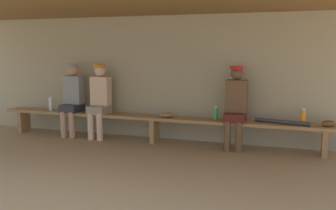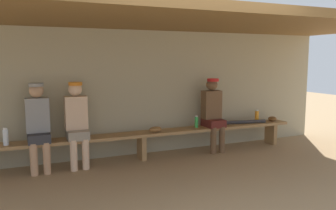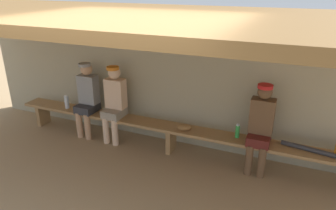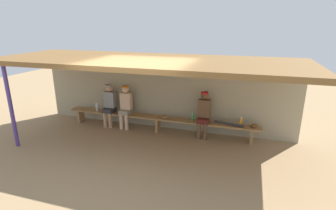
{
  "view_description": "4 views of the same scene",
  "coord_description": "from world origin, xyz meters",
  "px_view_note": "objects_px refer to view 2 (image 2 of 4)",
  "views": [
    {
      "loc": [
        2.33,
        -4.56,
        1.6
      ],
      "look_at": [
        0.36,
        1.23,
        0.72
      ],
      "focal_mm": 40.97,
      "sensor_mm": 36.0,
      "label": 1
    },
    {
      "loc": [
        -1.86,
        -3.9,
        1.7
      ],
      "look_at": [
        0.32,
        1.15,
        0.97
      ],
      "focal_mm": 36.97,
      "sensor_mm": 36.0,
      "label": 2
    },
    {
      "loc": [
        1.77,
        -2.73,
        2.69
      ],
      "look_at": [
        0.1,
        1.18,
        0.99
      ],
      "focal_mm": 33.57,
      "sensor_mm": 36.0,
      "label": 3
    },
    {
      "loc": [
        2.54,
        -5.48,
        3.18
      ],
      "look_at": [
        0.41,
        1.27,
        0.96
      ],
      "focal_mm": 27.96,
      "sensor_mm": 36.0,
      "label": 4
    }
  ],
  "objects_px": {
    "baseball_glove_tan": "(272,119)",
    "baseball_bat": "(245,122)",
    "player_with_sunglasses": "(77,120)",
    "player_near_post": "(38,123)",
    "player_leftmost": "(213,111)",
    "bench": "(142,137)",
    "water_bottle_blue": "(257,116)",
    "water_bottle_clear": "(6,137)",
    "water_bottle_orange": "(196,122)",
    "baseball_glove_dark_brown": "(155,129)"
  },
  "relations": [
    {
      "from": "baseball_glove_tan",
      "to": "baseball_bat",
      "type": "distance_m",
      "value": 0.67
    },
    {
      "from": "player_with_sunglasses",
      "to": "player_near_post",
      "type": "height_order",
      "value": "same"
    },
    {
      "from": "player_leftmost",
      "to": "player_with_sunglasses",
      "type": "bearing_deg",
      "value": 180.0
    },
    {
      "from": "player_near_post",
      "to": "baseball_bat",
      "type": "relative_size",
      "value": 1.6
    },
    {
      "from": "bench",
      "to": "player_near_post",
      "type": "bearing_deg",
      "value": 179.87
    },
    {
      "from": "bench",
      "to": "player_with_sunglasses",
      "type": "xyz_separation_m",
      "value": [
        -1.06,
        0.0,
        0.36
      ]
    },
    {
      "from": "player_leftmost",
      "to": "water_bottle_blue",
      "type": "xyz_separation_m",
      "value": [
        1.03,
        0.04,
        -0.17
      ]
    },
    {
      "from": "bench",
      "to": "water_bottle_clear",
      "type": "xyz_separation_m",
      "value": [
        -2.08,
        -0.03,
        0.2
      ]
    },
    {
      "from": "water_bottle_orange",
      "to": "baseball_glove_tan",
      "type": "relative_size",
      "value": 0.91
    },
    {
      "from": "player_near_post",
      "to": "water_bottle_orange",
      "type": "xyz_separation_m",
      "value": [
        2.7,
        0.03,
        -0.18
      ]
    },
    {
      "from": "baseball_glove_tan",
      "to": "water_bottle_blue",
      "type": "bearing_deg",
      "value": -49.76
    },
    {
      "from": "water_bottle_clear",
      "to": "baseball_bat",
      "type": "distance_m",
      "value": 4.2
    },
    {
      "from": "player_with_sunglasses",
      "to": "water_bottle_orange",
      "type": "relative_size",
      "value": 6.13
    },
    {
      "from": "bench",
      "to": "water_bottle_clear",
      "type": "distance_m",
      "value": 2.09
    },
    {
      "from": "bench",
      "to": "baseball_glove_dark_brown",
      "type": "height_order",
      "value": "baseball_glove_dark_brown"
    },
    {
      "from": "player_near_post",
      "to": "baseball_glove_tan",
      "type": "bearing_deg",
      "value": 0.25
    },
    {
      "from": "player_leftmost",
      "to": "water_bottle_orange",
      "type": "bearing_deg",
      "value": 174.89
    },
    {
      "from": "player_with_sunglasses",
      "to": "baseball_glove_dark_brown",
      "type": "height_order",
      "value": "player_with_sunglasses"
    },
    {
      "from": "player_near_post",
      "to": "water_bottle_orange",
      "type": "relative_size",
      "value": 6.13
    },
    {
      "from": "bench",
      "to": "baseball_glove_tan",
      "type": "height_order",
      "value": "baseball_glove_tan"
    },
    {
      "from": "bench",
      "to": "player_near_post",
      "type": "height_order",
      "value": "player_near_post"
    },
    {
      "from": "bench",
      "to": "baseball_glove_tan",
      "type": "xyz_separation_m",
      "value": [
        2.79,
        0.02,
        0.12
      ]
    },
    {
      "from": "player_near_post",
      "to": "baseball_glove_tan",
      "type": "distance_m",
      "value": 4.43
    },
    {
      "from": "player_leftmost",
      "to": "player_near_post",
      "type": "height_order",
      "value": "same"
    },
    {
      "from": "player_with_sunglasses",
      "to": "bench",
      "type": "bearing_deg",
      "value": -0.19
    },
    {
      "from": "water_bottle_orange",
      "to": "water_bottle_clear",
      "type": "bearing_deg",
      "value": -178.8
    },
    {
      "from": "bench",
      "to": "water_bottle_orange",
      "type": "distance_m",
      "value": 1.08
    },
    {
      "from": "player_with_sunglasses",
      "to": "baseball_bat",
      "type": "xyz_separation_m",
      "value": [
        3.18,
        -0.0,
        -0.25
      ]
    },
    {
      "from": "water_bottle_orange",
      "to": "baseball_glove_dark_brown",
      "type": "xyz_separation_m",
      "value": [
        -0.83,
        -0.07,
        -0.06
      ]
    },
    {
      "from": "water_bottle_clear",
      "to": "baseball_glove_tan",
      "type": "distance_m",
      "value": 4.87
    },
    {
      "from": "water_bottle_blue",
      "to": "baseball_glove_dark_brown",
      "type": "distance_m",
      "value": 2.19
    },
    {
      "from": "player_near_post",
      "to": "water_bottle_clear",
      "type": "height_order",
      "value": "player_near_post"
    },
    {
      "from": "player_with_sunglasses",
      "to": "water_bottle_blue",
      "type": "bearing_deg",
      "value": 0.73
    },
    {
      "from": "baseball_bat",
      "to": "player_leftmost",
      "type": "bearing_deg",
      "value": -169.8
    },
    {
      "from": "player_with_sunglasses",
      "to": "baseball_glove_dark_brown",
      "type": "distance_m",
      "value": 1.33
    },
    {
      "from": "player_leftmost",
      "to": "baseball_glove_tan",
      "type": "distance_m",
      "value": 1.42
    },
    {
      "from": "water_bottle_orange",
      "to": "baseball_glove_tan",
      "type": "xyz_separation_m",
      "value": [
        1.72,
        -0.01,
        -0.06
      ]
    },
    {
      "from": "player_with_sunglasses",
      "to": "water_bottle_orange",
      "type": "distance_m",
      "value": 2.14
    },
    {
      "from": "water_bottle_orange",
      "to": "player_with_sunglasses",
      "type": "bearing_deg",
      "value": -179.22
    },
    {
      "from": "baseball_glove_dark_brown",
      "to": "player_leftmost",
      "type": "bearing_deg",
      "value": 165.48
    },
    {
      "from": "water_bottle_blue",
      "to": "baseball_glove_dark_brown",
      "type": "xyz_separation_m",
      "value": [
        -2.19,
        -0.08,
        -0.07
      ]
    },
    {
      "from": "player_near_post",
      "to": "water_bottle_orange",
      "type": "bearing_deg",
      "value": 0.62
    },
    {
      "from": "water_bottle_clear",
      "to": "player_near_post",
      "type": "bearing_deg",
      "value": 4.74
    },
    {
      "from": "player_leftmost",
      "to": "water_bottle_blue",
      "type": "distance_m",
      "value": 1.05
    },
    {
      "from": "water_bottle_clear",
      "to": "water_bottle_blue",
      "type": "xyz_separation_m",
      "value": [
        4.51,
        0.08,
        -0.01
      ]
    },
    {
      "from": "player_leftmost",
      "to": "baseball_glove_dark_brown",
      "type": "distance_m",
      "value": 1.18
    },
    {
      "from": "water_bottle_blue",
      "to": "baseball_bat",
      "type": "distance_m",
      "value": 0.32
    },
    {
      "from": "player_near_post",
      "to": "water_bottle_clear",
      "type": "distance_m",
      "value": 0.48
    },
    {
      "from": "player_leftmost",
      "to": "baseball_glove_tan",
      "type": "height_order",
      "value": "player_leftmost"
    },
    {
      "from": "baseball_bat",
      "to": "water_bottle_clear",
      "type": "bearing_deg",
      "value": -169.06
    }
  ]
}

